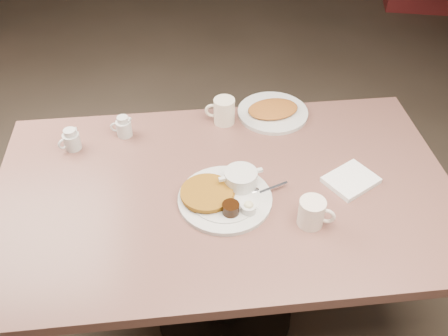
{
  "coord_description": "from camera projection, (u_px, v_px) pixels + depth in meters",
  "views": [
    {
      "loc": [
        -0.13,
        -1.14,
        1.87
      ],
      "look_at": [
        0.0,
        0.02,
        0.82
      ],
      "focal_mm": 39.43,
      "sensor_mm": 36.0,
      "label": 1
    }
  ],
  "objects": [
    {
      "name": "creamer_right",
      "position": [
        124.0,
        127.0,
        1.78
      ],
      "size": [
        0.09,
        0.07,
        0.08
      ],
      "color": "silver",
      "rests_on": "diner_table"
    },
    {
      "name": "creamer_left",
      "position": [
        71.0,
        140.0,
        1.73
      ],
      "size": [
        0.08,
        0.07,
        0.08
      ],
      "color": "silver",
      "rests_on": "diner_table"
    },
    {
      "name": "main_plate",
      "position": [
        226.0,
        193.0,
        1.55
      ],
      "size": [
        0.39,
        0.36,
        0.07
      ],
      "color": "silver",
      "rests_on": "diner_table"
    },
    {
      "name": "hash_plate",
      "position": [
        273.0,
        111.0,
        1.9
      ],
      "size": [
        0.32,
        0.32,
        0.04
      ],
      "color": "silver",
      "rests_on": "diner_table"
    },
    {
      "name": "napkin",
      "position": [
        351.0,
        180.0,
        1.62
      ],
      "size": [
        0.2,
        0.19,
        0.02
      ],
      "color": "white",
      "rests_on": "diner_table"
    },
    {
      "name": "coffee_mug_near",
      "position": [
        312.0,
        212.0,
        1.46
      ],
      "size": [
        0.12,
        0.11,
        0.09
      ],
      "color": "white",
      "rests_on": "diner_table"
    },
    {
      "name": "diner_table",
      "position": [
        225.0,
        223.0,
        1.71
      ],
      "size": [
        1.5,
        0.9,
        0.75
      ],
      "color": "#84564C",
      "rests_on": "ground"
    },
    {
      "name": "coffee_mug_far",
      "position": [
        223.0,
        111.0,
        1.84
      ],
      "size": [
        0.12,
        0.09,
        0.1
      ],
      "color": "#F1E6CD",
      "rests_on": "diner_table"
    }
  ]
}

